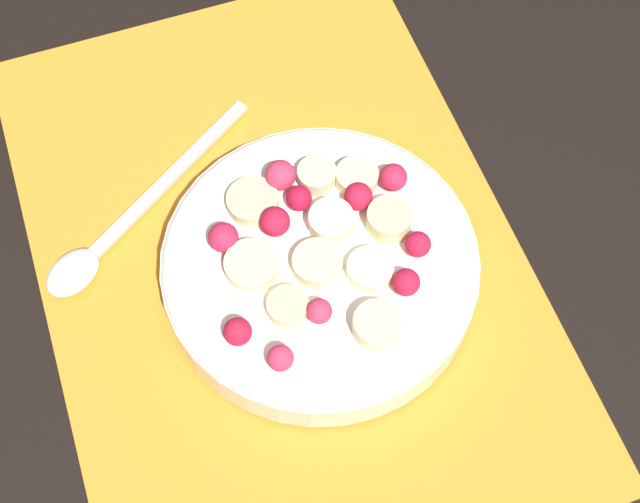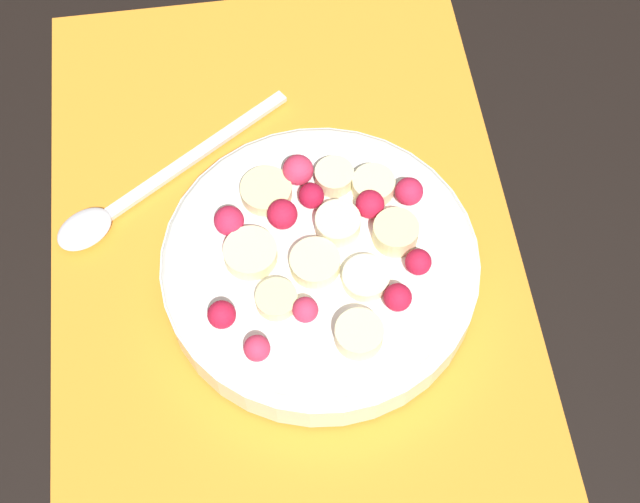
% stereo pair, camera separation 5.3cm
% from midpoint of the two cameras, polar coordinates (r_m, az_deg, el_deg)
% --- Properties ---
extents(ground_plane, '(3.00, 3.00, 0.00)m').
position_cam_midpoint_polar(ground_plane, '(0.61, -5.19, -0.45)').
color(ground_plane, black).
extents(placemat, '(0.46, 0.32, 0.01)m').
position_cam_midpoint_polar(placemat, '(0.61, -5.21, -0.32)').
color(placemat, orange).
rests_on(placemat, ground_plane).
extents(fruit_bowl, '(0.21, 0.21, 0.05)m').
position_cam_midpoint_polar(fruit_bowl, '(0.58, -2.62, -1.00)').
color(fruit_bowl, silver).
rests_on(fruit_bowl, placemat).
extents(spoon, '(0.12, 0.17, 0.01)m').
position_cam_midpoint_polar(spoon, '(0.63, -15.56, 0.84)').
color(spoon, silver).
rests_on(spoon, placemat).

